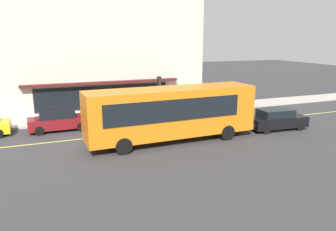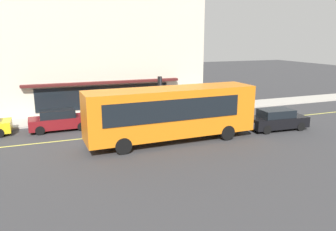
{
  "view_description": "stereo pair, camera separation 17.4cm",
  "coord_description": "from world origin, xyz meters",
  "px_view_note": "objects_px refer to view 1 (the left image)",
  "views": [
    {
      "loc": [
        -7.26,
        -21.65,
        6.61
      ],
      "look_at": [
        0.48,
        -2.07,
        1.6
      ],
      "focal_mm": 35.21,
      "sensor_mm": 36.0,
      "label": 1
    },
    {
      "loc": [
        -7.1,
        -21.72,
        6.61
      ],
      "look_at": [
        0.48,
        -2.07,
        1.6
      ],
      "focal_mm": 35.21,
      "sensor_mm": 36.0,
      "label": 2
    }
  ],
  "objects_px": {
    "traffic_light": "(159,86)",
    "pedestrian_by_curb": "(127,103)",
    "bus": "(172,112)",
    "car_black": "(276,119)",
    "car_maroon": "(59,120)"
  },
  "relations": [
    {
      "from": "bus",
      "to": "car_black",
      "type": "relative_size",
      "value": 2.55
    },
    {
      "from": "bus",
      "to": "car_black",
      "type": "bearing_deg",
      "value": -0.88
    },
    {
      "from": "car_maroon",
      "to": "pedestrian_by_curb",
      "type": "height_order",
      "value": "pedestrian_by_curb"
    },
    {
      "from": "traffic_light",
      "to": "pedestrian_by_curb",
      "type": "bearing_deg",
      "value": -178.79
    },
    {
      "from": "car_black",
      "to": "pedestrian_by_curb",
      "type": "height_order",
      "value": "pedestrian_by_curb"
    },
    {
      "from": "pedestrian_by_curb",
      "to": "bus",
      "type": "bearing_deg",
      "value": -82.03
    },
    {
      "from": "car_maroon",
      "to": "pedestrian_by_curb",
      "type": "bearing_deg",
      "value": 18.74
    },
    {
      "from": "traffic_light",
      "to": "pedestrian_by_curb",
      "type": "distance_m",
      "value": 3.18
    },
    {
      "from": "bus",
      "to": "car_black",
      "type": "height_order",
      "value": "bus"
    },
    {
      "from": "car_black",
      "to": "pedestrian_by_curb",
      "type": "bearing_deg",
      "value": 140.97
    },
    {
      "from": "traffic_light",
      "to": "car_maroon",
      "type": "height_order",
      "value": "traffic_light"
    },
    {
      "from": "bus",
      "to": "car_maroon",
      "type": "distance_m",
      "value": 8.7
    },
    {
      "from": "car_maroon",
      "to": "pedestrian_by_curb",
      "type": "distance_m",
      "value": 5.94
    },
    {
      "from": "traffic_light",
      "to": "bus",
      "type": "bearing_deg",
      "value": -104.03
    },
    {
      "from": "bus",
      "to": "car_maroon",
      "type": "relative_size",
      "value": 2.58
    }
  ]
}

